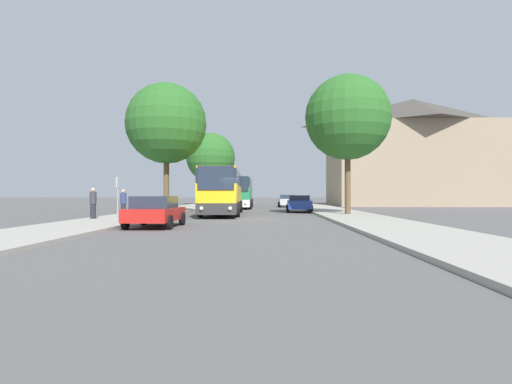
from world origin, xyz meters
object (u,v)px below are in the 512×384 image
Objects in this scene: tree_right_near at (348,118)px; parked_car_left_curb at (155,211)px; bus_front at (223,191)px; tree_left_near at (166,124)px; pedestrian_waiting_far at (123,203)px; bus_middle at (240,192)px; pedestrian_waiting_near at (93,203)px; parked_car_right_far at (287,201)px; tree_left_far at (211,158)px; parked_car_right_near at (299,203)px; bus_stop_sign at (118,192)px.

parked_car_left_curb is at bearing -138.00° from tree_right_near.
bus_front is 1.26× the size of tree_left_near.
pedestrian_waiting_far is at bearing -166.53° from tree_right_near.
bus_middle is 24.83m from parked_car_left_curb.
bus_middle reaches higher than pedestrian_waiting_near.
parked_car_right_far is 14.06m from tree_left_far.
parked_car_right_far is 25.47m from pedestrian_waiting_far.
tree_left_far reaches higher than pedestrian_waiting_far.
pedestrian_waiting_near is at bearing -159.48° from tree_right_near.
parked_car_right_far is 0.45× the size of tree_left_far.
bus_front is 1.12× the size of bus_middle.
bus_front reaches higher than parked_car_left_curb.
pedestrian_waiting_far is 0.17× the size of tree_right_near.
parked_car_right_near is 12.61m from tree_left_near.
parked_car_right_far is 21.70m from tree_left_near.
pedestrian_waiting_far is 0.18× the size of tree_left_near.
bus_front is at bearing -92.28° from bus_middle.
parked_car_right_near is at bearing 9.01° from pedestrian_waiting_far.
bus_middle is 1.08× the size of tree_left_far.
tree_left_near is (-9.72, -18.49, 5.87)m from parked_car_right_far.
pedestrian_waiting_near is 17.38m from tree_right_near.
parked_car_left_curb reaches higher than parked_car_right_near.
bus_middle is 18.02m from tree_right_near.
parked_car_right_far is (7.57, 29.04, 0.01)m from parked_car_left_curb.
parked_car_left_curb is (-1.86, -11.36, -0.99)m from bus_front.
bus_stop_sign is at bearing -91.72° from tree_left_far.
parked_car_right_far is at bearing -102.91° from pedestrian_waiting_near.
parked_car_right_near is at bearing 63.97° from parked_car_left_curb.
parked_car_right_near is at bearing 26.35° from tree_left_near.
bus_stop_sign is at bearing 44.74° from parked_car_right_near.
tree_left_far is at bearing -62.34° from parked_car_right_near.
parked_car_left_curb is at bearing -78.48° from tree_left_near.
parked_car_right_far is 2.66× the size of pedestrian_waiting_far.
bus_stop_sign is 7.73m from tree_left_near.
parked_car_left_curb is at bearing -101.40° from bus_front.
tree_left_near is at bearing -170.59° from bus_front.
pedestrian_waiting_far is at bearing 121.79° from parked_car_left_curb.
parked_car_right_near is at bearing -124.12° from pedestrian_waiting_near.
parked_car_left_curb is at bearing 152.54° from pedestrian_waiting_near.
parked_car_left_curb is 30.01m from parked_car_right_far.
tree_left_near is (-10.00, -4.95, 5.87)m from parked_car_right_near.
tree_left_near is at bearing -97.38° from pedestrian_waiting_near.
parked_car_right_near is at bearing -59.31° from bus_middle.
pedestrian_waiting_far is at bearing -139.35° from bus_front.
tree_right_near reaches higher than parked_car_right_near.
pedestrian_waiting_near is at bearing -133.10° from bus_front.
tree_left_near is at bearing 40.34° from pedestrian_waiting_far.
tree_left_near is (-2.15, 10.55, 5.88)m from parked_car_left_curb.
pedestrian_waiting_near is 2.44m from pedestrian_waiting_far.
bus_middle is 13.90m from tree_left_far.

